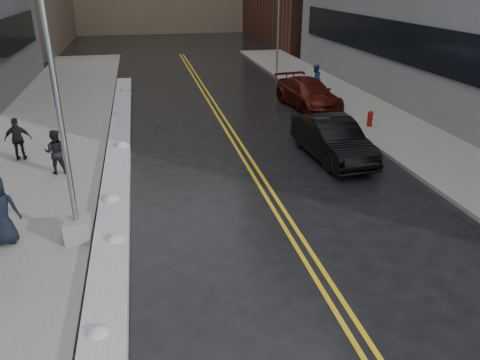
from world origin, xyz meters
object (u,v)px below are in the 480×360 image
pedestrian_c (0,211)px  car_black (332,139)px  pedestrian_b (56,152)px  pedestrian_east (315,79)px  car_maroon (308,94)px  lamppost (66,156)px  traffic_signal (278,26)px  fire_hydrant (370,118)px  pedestrian_d (18,139)px

pedestrian_c → car_black: 11.84m
pedestrian_b → pedestrian_c: bearing=87.5°
pedestrian_east → car_maroon: 2.78m
car_black → car_maroon: bearing=73.9°
car_maroon → lamppost: bearing=-138.2°
traffic_signal → pedestrian_b: bearing=-127.4°
lamppost → car_black: lamppost is taller
fire_hydrant → pedestrian_c: pedestrian_c is taller
lamppost → pedestrian_b: bearing=103.3°
traffic_signal → pedestrian_east: size_ratio=3.52×
fire_hydrant → traffic_signal: traffic_signal is taller
pedestrian_east → car_black: size_ratio=0.35×
pedestrian_b → car_black: 10.26m
lamppost → pedestrian_east: bearing=50.8°
lamppost → pedestrian_c: lamppost is taller
lamppost → fire_hydrant: lamppost is taller
pedestrian_d → car_maroon: (13.57, 5.72, -0.21)m
traffic_signal → pedestrian_c: size_ratio=3.16×
traffic_signal → car_black: (-2.72, -17.25, -2.61)m
pedestrian_c → pedestrian_d: pedestrian_c is taller
lamppost → pedestrian_d: bearing=112.5°
pedestrian_east → car_black: pedestrian_east is taller
pedestrian_c → pedestrian_d: size_ratio=1.15×
pedestrian_d → car_black: (11.85, -1.94, -0.18)m
traffic_signal → pedestrian_c: bearing=-122.1°
fire_hydrant → pedestrian_east: bearing=91.7°
lamppost → fire_hydrant: bearing=33.0°
pedestrian_b → traffic_signal: bearing=-121.6°
pedestrian_b → pedestrian_d: (-1.59, 1.69, 0.02)m
lamppost → pedestrian_b: lamppost is taller
pedestrian_c → car_black: pedestrian_c is taller
pedestrian_east → car_maroon: (-1.30, -2.45, -0.24)m
car_black → fire_hydrant: bearing=41.8°
traffic_signal → car_maroon: bearing=-96.0°
fire_hydrant → car_maroon: car_maroon is taller
car_maroon → pedestrian_b: bearing=-155.4°
pedestrian_c → pedestrian_east: pedestrian_c is taller
pedestrian_d → car_black: 12.01m
traffic_signal → pedestrian_d: 21.27m
pedestrian_d → car_maroon: bearing=-159.1°
fire_hydrant → pedestrian_east: (-0.20, 6.86, 0.45)m
pedestrian_c → traffic_signal: bearing=-123.1°
traffic_signal → pedestrian_d: bearing=-133.6°
pedestrian_b → pedestrian_d: pedestrian_d is taller
fire_hydrant → pedestrian_d: (-15.07, -1.31, 0.42)m
fire_hydrant → car_maroon: bearing=108.8°
car_maroon → pedestrian_east: bearing=54.9°
pedestrian_east → pedestrian_b: bearing=-7.7°
pedestrian_c → fire_hydrant: bearing=-152.3°
pedestrian_east → car_maroon: pedestrian_east is taller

